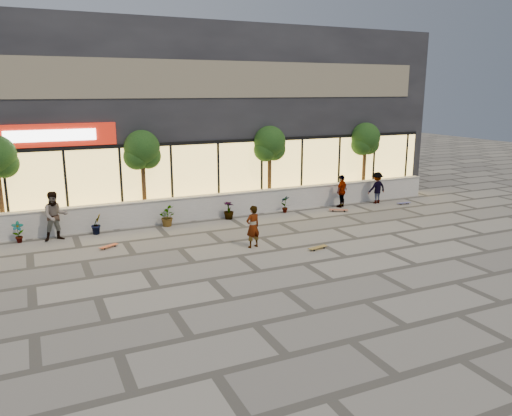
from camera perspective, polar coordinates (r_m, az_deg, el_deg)
name	(u,v)px	position (r m, az deg, el deg)	size (l,w,h in m)	color
ground	(304,264)	(16.50, 5.55, -6.36)	(80.00, 80.00, 0.00)	gray
planter_wall	(226,205)	(22.43, -3.41, 0.39)	(22.00, 0.42, 1.04)	silver
retail_building	(188,115)	(27.07, -7.83, 10.49)	(24.00, 9.17, 8.50)	black
shrub_a	(18,232)	(20.49, -25.55, -2.51)	(0.43, 0.29, 0.81)	black
shrub_b	(96,224)	(20.60, -17.77, -1.75)	(0.45, 0.36, 0.81)	black
shrub_c	(166,217)	(21.09, -10.22, -0.97)	(0.73, 0.63, 0.81)	black
shrub_d	(229,210)	(21.92, -3.13, -0.23)	(0.45, 0.45, 0.81)	black
shrub_e	(285,204)	(23.06, 3.35, 0.45)	(0.43, 0.29, 0.81)	black
tree_midwest	(142,152)	(21.68, -12.89, 6.24)	(1.60, 1.50, 3.92)	#4D2F1B
tree_mideast	(270,146)	(23.64, 1.57, 7.13)	(1.60, 1.50, 3.92)	#4D2F1B
tree_east	(365,141)	(26.52, 12.39, 7.51)	(1.60, 1.50, 3.92)	#4D2F1B
skater_center	(253,227)	(17.87, -0.36, -2.14)	(0.56, 0.37, 1.55)	silver
skater_left	(55,216)	(20.13, -21.96, -0.87)	(0.91, 0.71, 1.88)	#897E58
skater_right_near	(342,191)	(24.39, 9.77, 1.92)	(0.93, 0.39, 1.59)	silver
skater_right_far	(377,188)	(25.61, 13.64, 2.27)	(1.02, 0.58, 1.57)	brown
skateboard_center	(318,247)	(17.96, 7.09, -4.48)	(0.81, 0.35, 0.09)	olive
skateboard_left	(109,246)	(18.75, -16.49, -4.19)	(0.73, 0.52, 0.09)	#DB5329
skateboard_right_near	(339,210)	(23.59, 9.42, -0.20)	(0.86, 0.64, 0.10)	#9E4D33
skateboard_right_far	(404,203)	(25.83, 16.55, 0.56)	(0.73, 0.23, 0.09)	#484884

